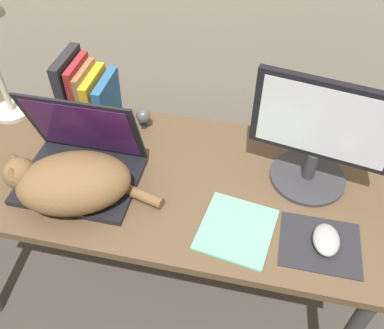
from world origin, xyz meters
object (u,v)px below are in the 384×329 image
external_monitor (320,136)px  webcam (143,116)px  laptop (81,164)px  computer_mouse (326,240)px  notepad (236,229)px  book_row (88,96)px  cat (71,182)px

external_monitor → webcam: 0.58m
laptop → computer_mouse: size_ratio=3.40×
external_monitor → notepad: size_ratio=1.66×
laptop → computer_mouse: bearing=-7.5°
laptop → computer_mouse: 0.72m
computer_mouse → notepad: bearing=-178.4°
external_monitor → book_row: bearing=171.1°
laptop → cat: 0.10m
notepad → laptop: bearing=168.2°
notepad → webcam: 0.51m
laptop → computer_mouse: laptop is taller
computer_mouse → book_row: book_row is taller
laptop → external_monitor: (0.66, 0.13, 0.12)m
webcam → computer_mouse: bearing=-30.2°
cat → notepad: bearing=-1.0°
webcam → cat: bearing=-105.7°
cat → book_row: (-0.08, 0.34, 0.03)m
book_row → notepad: 0.66m
laptop → book_row: 0.26m
external_monitor → computer_mouse: 0.28m
external_monitor → cat: bearing=-160.9°
cat → notepad: (0.46, -0.01, -0.07)m
notepad → webcam: (-0.37, 0.36, 0.04)m
external_monitor → book_row: (-0.73, 0.11, -0.06)m
computer_mouse → notepad: computer_mouse is taller
cat → webcam: (0.10, 0.35, -0.03)m
book_row → webcam: (0.18, 0.01, -0.06)m
laptop → cat: size_ratio=0.79×
external_monitor → webcam: size_ratio=5.13×
external_monitor → notepad: external_monitor is taller
external_monitor → laptop: bearing=-168.7°
computer_mouse → cat: bearing=179.9°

